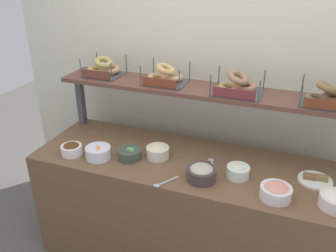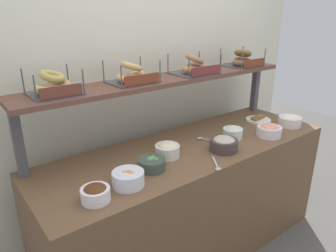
{
  "view_description": "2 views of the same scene",
  "coord_description": "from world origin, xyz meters",
  "px_view_note": "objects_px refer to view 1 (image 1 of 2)",
  "views": [
    {
      "loc": [
        0.59,
        -1.95,
        2.09
      ],
      "look_at": [
        -0.15,
        0.0,
        1.09
      ],
      "focal_mm": 37.73,
      "sensor_mm": 36.0,
      "label": 1
    },
    {
      "loc": [
        -1.3,
        -1.45,
        1.73
      ],
      "look_at": [
        -0.13,
        0.08,
        1.01
      ],
      "focal_mm": 33.61,
      "sensor_mm": 36.0,
      "label": 2
    }
  ],
  "objects_px": {
    "bowl_scallion_spread": "(238,171)",
    "bagel_basket_sesame": "(104,69)",
    "bowl_fruit_salad": "(98,152)",
    "bagel_basket_cinnamon_raisin": "(325,97)",
    "serving_spoon_near_plate": "(212,163)",
    "bowl_tuna_salad": "(201,173)",
    "bowl_chocolate_spread": "(72,149)",
    "bowl_cream_cheese": "(336,200)",
    "bagel_basket_plain": "(165,77)",
    "bagel_basket_everything": "(237,86)",
    "serving_spoon_by_edge": "(162,183)",
    "bowl_veggie_mix": "(130,154)",
    "bowl_lox_spread": "(276,191)",
    "bowl_potato_salad": "(158,151)",
    "serving_plate_white": "(315,180)"
  },
  "relations": [
    {
      "from": "bowl_lox_spread",
      "to": "bagel_basket_sesame",
      "type": "distance_m",
      "value": 1.5
    },
    {
      "from": "bowl_scallion_spread",
      "to": "bowl_fruit_salad",
      "type": "height_order",
      "value": "bowl_scallion_spread"
    },
    {
      "from": "bowl_lox_spread",
      "to": "bagel_basket_plain",
      "type": "height_order",
      "value": "bagel_basket_plain"
    },
    {
      "from": "bowl_fruit_salad",
      "to": "bagel_basket_plain",
      "type": "height_order",
      "value": "bagel_basket_plain"
    },
    {
      "from": "bowl_scallion_spread",
      "to": "serving_plate_white",
      "type": "relative_size",
      "value": 0.69
    },
    {
      "from": "bowl_lox_spread",
      "to": "bowl_veggie_mix",
      "type": "bearing_deg",
      "value": 173.88
    },
    {
      "from": "serving_spoon_by_edge",
      "to": "bagel_basket_cinnamon_raisin",
      "type": "distance_m",
      "value": 1.11
    },
    {
      "from": "bowl_cream_cheese",
      "to": "bowl_veggie_mix",
      "type": "bearing_deg",
      "value": 176.83
    },
    {
      "from": "bowl_fruit_salad",
      "to": "bagel_basket_sesame",
      "type": "relative_size",
      "value": 0.61
    },
    {
      "from": "bowl_potato_salad",
      "to": "bagel_basket_cinnamon_raisin",
      "type": "bearing_deg",
      "value": 15.47
    },
    {
      "from": "bagel_basket_sesame",
      "to": "bagel_basket_plain",
      "type": "xyz_separation_m",
      "value": [
        0.5,
        -0.01,
        -0.0
      ]
    },
    {
      "from": "serving_spoon_by_edge",
      "to": "bowl_veggie_mix",
      "type": "bearing_deg",
      "value": 146.91
    },
    {
      "from": "bowl_veggie_mix",
      "to": "bowl_scallion_spread",
      "type": "height_order",
      "value": "bowl_scallion_spread"
    },
    {
      "from": "bowl_potato_salad",
      "to": "bagel_basket_sesame",
      "type": "xyz_separation_m",
      "value": [
        -0.56,
        0.31,
        0.43
      ]
    },
    {
      "from": "bowl_tuna_salad",
      "to": "bowl_veggie_mix",
      "type": "distance_m",
      "value": 0.53
    },
    {
      "from": "bowl_tuna_salad",
      "to": "serving_spoon_by_edge",
      "type": "height_order",
      "value": "bowl_tuna_salad"
    },
    {
      "from": "bowl_tuna_salad",
      "to": "bowl_chocolate_spread",
      "type": "distance_m",
      "value": 0.92
    },
    {
      "from": "serving_spoon_near_plate",
      "to": "bagel_basket_sesame",
      "type": "height_order",
      "value": "bagel_basket_sesame"
    },
    {
      "from": "serving_plate_white",
      "to": "bagel_basket_sesame",
      "type": "height_order",
      "value": "bagel_basket_sesame"
    },
    {
      "from": "serving_spoon_by_edge",
      "to": "serving_plate_white",
      "type": "bearing_deg",
      "value": 22.79
    },
    {
      "from": "serving_spoon_by_edge",
      "to": "bagel_basket_plain",
      "type": "relative_size",
      "value": 0.52
    },
    {
      "from": "bowl_cream_cheese",
      "to": "bagel_basket_plain",
      "type": "relative_size",
      "value": 0.61
    },
    {
      "from": "bowl_potato_salad",
      "to": "bowl_cream_cheese",
      "type": "bearing_deg",
      "value": -7.68
    },
    {
      "from": "bowl_tuna_salad",
      "to": "bowl_lox_spread",
      "type": "relative_size",
      "value": 1.03
    },
    {
      "from": "bagel_basket_plain",
      "to": "bagel_basket_everything",
      "type": "xyz_separation_m",
      "value": [
        0.51,
        -0.03,
        0.0
      ]
    },
    {
      "from": "bowl_tuna_salad",
      "to": "bagel_basket_sesame",
      "type": "relative_size",
      "value": 0.66
    },
    {
      "from": "bowl_cream_cheese",
      "to": "serving_spoon_near_plate",
      "type": "distance_m",
      "value": 0.76
    },
    {
      "from": "serving_plate_white",
      "to": "serving_spoon_by_edge",
      "type": "bearing_deg",
      "value": -157.21
    },
    {
      "from": "serving_spoon_by_edge",
      "to": "bowl_fruit_salad",
      "type": "bearing_deg",
      "value": 165.34
    },
    {
      "from": "bowl_fruit_salad",
      "to": "serving_spoon_near_plate",
      "type": "bearing_deg",
      "value": 14.77
    },
    {
      "from": "bowl_fruit_salad",
      "to": "bagel_basket_cinnamon_raisin",
      "type": "xyz_separation_m",
      "value": [
        1.36,
        0.42,
        0.43
      ]
    },
    {
      "from": "bowl_scallion_spread",
      "to": "bagel_basket_sesame",
      "type": "bearing_deg",
      "value": 162.53
    },
    {
      "from": "serving_spoon_near_plate",
      "to": "bagel_basket_plain",
      "type": "distance_m",
      "value": 0.69
    },
    {
      "from": "bowl_tuna_salad",
      "to": "bagel_basket_sesame",
      "type": "xyz_separation_m",
      "value": [
        -0.91,
        0.46,
        0.43
      ]
    },
    {
      "from": "bagel_basket_sesame",
      "to": "bagel_basket_everything",
      "type": "height_order",
      "value": "bagel_basket_everything"
    },
    {
      "from": "bowl_lox_spread",
      "to": "bowl_veggie_mix",
      "type": "xyz_separation_m",
      "value": [
        -0.97,
        0.1,
        -0.01
      ]
    },
    {
      "from": "bagel_basket_sesame",
      "to": "serving_plate_white",
      "type": "bearing_deg",
      "value": -8.43
    },
    {
      "from": "bowl_scallion_spread",
      "to": "bagel_basket_sesame",
      "type": "relative_size",
      "value": 0.51
    },
    {
      "from": "serving_plate_white",
      "to": "serving_spoon_near_plate",
      "type": "distance_m",
      "value": 0.64
    },
    {
      "from": "bowl_tuna_salad",
      "to": "bagel_basket_cinnamon_raisin",
      "type": "bearing_deg",
      "value": 33.66
    },
    {
      "from": "bowl_fruit_salad",
      "to": "bagel_basket_plain",
      "type": "distance_m",
      "value": 0.7
    },
    {
      "from": "bowl_tuna_salad",
      "to": "bagel_basket_cinnamon_raisin",
      "type": "distance_m",
      "value": 0.88
    },
    {
      "from": "bowl_cream_cheese",
      "to": "serving_spoon_by_edge",
      "type": "distance_m",
      "value": 0.97
    },
    {
      "from": "bagel_basket_sesame",
      "to": "bagel_basket_plain",
      "type": "height_order",
      "value": "bagel_basket_plain"
    },
    {
      "from": "bowl_chocolate_spread",
      "to": "serving_spoon_by_edge",
      "type": "height_order",
      "value": "bowl_chocolate_spread"
    },
    {
      "from": "bagel_basket_plain",
      "to": "bagel_basket_everything",
      "type": "relative_size",
      "value": 0.93
    },
    {
      "from": "bowl_potato_salad",
      "to": "bowl_chocolate_spread",
      "type": "bearing_deg",
      "value": -162.91
    },
    {
      "from": "bagel_basket_everything",
      "to": "bagel_basket_cinnamon_raisin",
      "type": "height_order",
      "value": "bagel_basket_everything"
    },
    {
      "from": "bowl_tuna_salad",
      "to": "bowl_cream_cheese",
      "type": "distance_m",
      "value": 0.76
    },
    {
      "from": "bowl_fruit_salad",
      "to": "bowl_chocolate_spread",
      "type": "bearing_deg",
      "value": -173.01
    }
  ]
}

